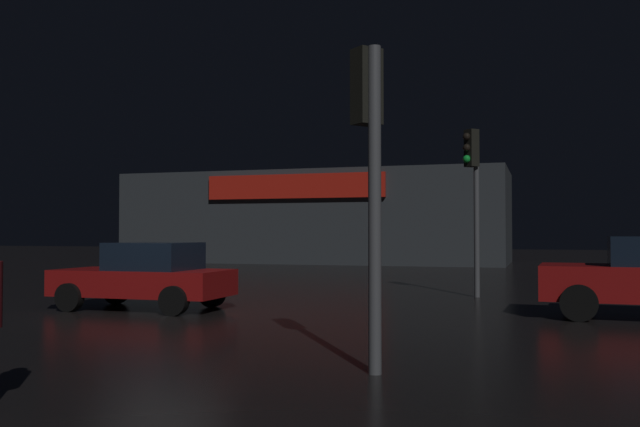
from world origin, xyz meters
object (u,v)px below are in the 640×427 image
Objects in this scene: store_building at (318,218)px; car_near at (146,276)px; traffic_signal_opposite at (473,178)px; traffic_signal_main at (370,146)px.

store_building is 25.43m from car_near.
traffic_signal_opposite is (10.71, -19.95, 0.57)m from store_building.
traffic_signal_opposite reaches higher than traffic_signal_main.
store_building is 22.65m from traffic_signal_opposite.
traffic_signal_main is at bearing -39.56° from car_near.
store_building is at bearing 108.97° from traffic_signal_main.
traffic_signal_opposite is (0.31, 10.32, 0.37)m from traffic_signal_main.
traffic_signal_main is at bearing -91.70° from traffic_signal_opposite.
traffic_signal_opposite is 8.70m from car_near.
car_near is at bearing -142.58° from traffic_signal_opposite.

